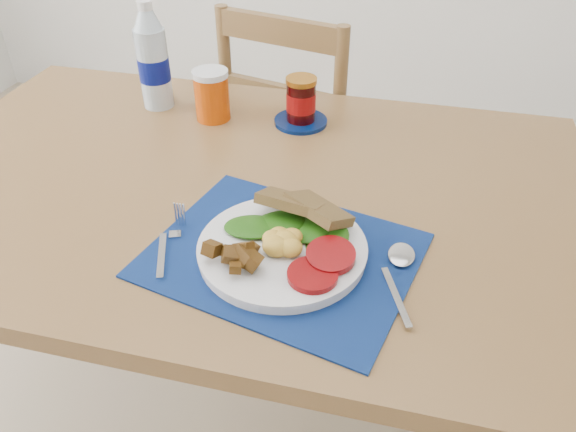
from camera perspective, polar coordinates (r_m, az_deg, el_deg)
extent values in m
cube|color=brown|center=(1.14, -5.34, 2.75)|extent=(1.40, 0.90, 0.04)
cylinder|color=brown|center=(1.89, -19.59, 2.18)|extent=(0.06, 0.06, 0.71)
cylinder|color=brown|center=(1.66, 21.57, -3.81)|extent=(0.06, 0.06, 0.71)
cube|color=brown|center=(1.86, 1.89, 6.50)|extent=(0.50, 0.48, 0.04)
cylinder|color=brown|center=(2.06, 8.28, 2.00)|extent=(0.04, 0.04, 0.41)
cylinder|color=brown|center=(2.18, -0.48, 4.51)|extent=(0.04, 0.04, 0.41)
cylinder|color=brown|center=(1.81, 4.46, -3.36)|extent=(0.04, 0.04, 0.41)
cylinder|color=brown|center=(1.94, -5.16, -0.20)|extent=(0.04, 0.04, 0.41)
cube|color=brown|center=(1.53, -0.86, 18.33)|extent=(0.37, 0.12, 0.48)
cube|color=black|center=(0.94, -0.58, -3.96)|extent=(0.49, 0.42, 0.00)
cylinder|color=silver|center=(0.93, -0.59, -3.46)|extent=(0.28, 0.28, 0.02)
ellipsoid|color=gold|center=(0.91, -0.37, -2.51)|extent=(0.07, 0.06, 0.03)
cylinder|color=maroon|center=(0.88, 3.45, -5.15)|extent=(0.08, 0.08, 0.01)
ellipsoid|color=#0E3506|center=(0.95, 0.58, -1.32)|extent=(0.15, 0.09, 0.01)
cube|color=brown|center=(0.97, 1.70, 1.07)|extent=(0.13, 0.10, 0.04)
cube|color=#B2B5BA|center=(0.96, -12.71, -3.90)|extent=(0.05, 0.11, 0.00)
cube|color=#B2B5BA|center=(1.01, -10.98, -1.20)|extent=(0.04, 0.06, 0.00)
cube|color=#B2B5BA|center=(0.88, 10.92, -8.04)|extent=(0.06, 0.12, 0.00)
ellipsoid|color=#B2B5BA|center=(0.95, 11.43, -3.98)|extent=(0.05, 0.06, 0.01)
cylinder|color=#ADBFCC|center=(1.42, -13.44, 14.34)|extent=(0.07, 0.07, 0.19)
cylinder|color=#061065|center=(1.42, -13.44, 14.34)|extent=(0.07, 0.07, 0.06)
cone|color=#ADBFCC|center=(1.38, -14.15, 18.81)|extent=(0.07, 0.07, 0.04)
cylinder|color=white|center=(1.37, -14.36, 20.09)|extent=(0.03, 0.03, 0.02)
cylinder|color=#BD3E05|center=(1.35, -7.73, 11.95)|extent=(0.08, 0.08, 0.11)
cylinder|color=#041649|center=(1.34, 1.30, 9.60)|extent=(0.12, 0.12, 0.01)
cylinder|color=black|center=(1.31, 1.33, 11.55)|extent=(0.07, 0.07, 0.09)
cylinder|color=maroon|center=(1.31, 1.33, 11.57)|extent=(0.07, 0.07, 0.04)
cylinder|color=#A4651B|center=(1.29, 1.36, 13.61)|extent=(0.07, 0.07, 0.01)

